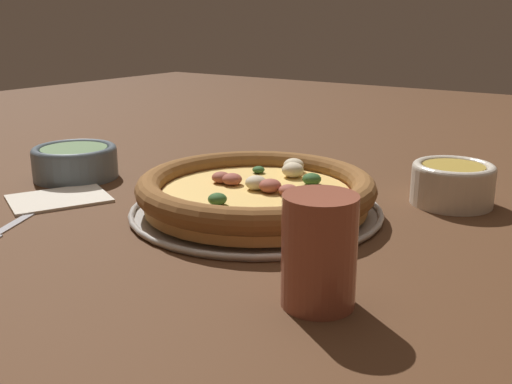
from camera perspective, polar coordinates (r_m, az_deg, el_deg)
ground_plane at (r=0.80m, az=-0.00°, el=-2.06°), size 3.00×3.00×0.00m
pizza_tray at (r=0.79m, az=-0.00°, el=-1.76°), size 0.33×0.33×0.01m
pizza at (r=0.79m, az=0.03°, el=0.12°), size 0.31×0.31×0.05m
bowl_near at (r=0.87m, az=18.21°, el=0.93°), size 0.11×0.11×0.06m
bowl_far at (r=1.01m, az=-16.85°, el=2.89°), size 0.13×0.13×0.05m
drinking_cup at (r=0.54m, az=6.03°, el=-5.61°), size 0.07×0.07×0.10m
napkin at (r=0.90m, az=-18.28°, el=-0.48°), size 0.16×0.15×0.01m
fork at (r=0.81m, az=-22.36°, el=-2.93°), size 0.17×0.09×0.00m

